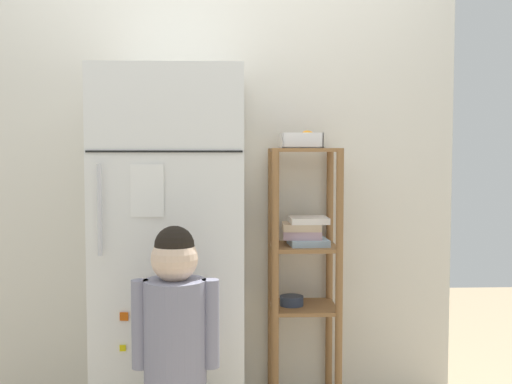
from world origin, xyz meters
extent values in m
cube|color=silver|center=(0.00, 0.39, 1.09)|extent=(2.50, 0.03, 2.18)
cube|color=white|center=(-0.19, 0.02, 0.84)|extent=(0.66, 0.68, 1.68)
cube|color=black|center=(-0.19, -0.32, 1.31)|extent=(0.64, 0.01, 0.01)
cylinder|color=silver|center=(-0.46, -0.34, 1.07)|extent=(0.02, 0.02, 0.38)
cube|color=white|center=(-0.27, -0.32, 1.15)|extent=(0.14, 0.01, 0.22)
cube|color=#C44D0A|center=(-0.37, -0.33, 0.62)|extent=(0.04, 0.01, 0.03)
cube|color=red|center=(-0.22, -0.33, 0.70)|extent=(0.04, 0.02, 0.04)
cube|color=yellow|center=(-0.37, -0.33, 0.49)|extent=(0.03, 0.01, 0.03)
cube|color=red|center=(-0.19, -0.33, 0.74)|extent=(0.04, 0.02, 0.04)
cube|color=purple|center=(-0.17, -0.33, 0.96)|extent=(0.03, 0.01, 0.03)
cylinder|color=gray|center=(-0.14, -0.54, 0.62)|extent=(0.24, 0.24, 0.40)
sphere|color=gray|center=(-0.14, -0.47, 0.81)|extent=(0.11, 0.11, 0.11)
sphere|color=beige|center=(-0.14, -0.54, 0.90)|extent=(0.18, 0.18, 0.18)
sphere|color=black|center=(-0.14, -0.54, 0.95)|extent=(0.15, 0.15, 0.15)
cylinder|color=gray|center=(-0.27, -0.54, 0.65)|extent=(0.07, 0.07, 0.34)
cylinder|color=gray|center=(0.00, -0.54, 0.65)|extent=(0.07, 0.07, 0.34)
cylinder|color=olive|center=(0.29, 0.04, 0.66)|extent=(0.04, 0.04, 1.33)
cylinder|color=olive|center=(0.59, 0.04, 0.66)|extent=(0.04, 0.04, 1.33)
cylinder|color=olive|center=(0.29, 0.34, 0.66)|extent=(0.04, 0.04, 1.33)
cylinder|color=olive|center=(0.59, 0.34, 0.66)|extent=(0.04, 0.04, 1.33)
cube|color=olive|center=(0.44, 0.19, 1.32)|extent=(0.32, 0.32, 0.02)
cube|color=olive|center=(0.44, 0.19, 0.83)|extent=(0.32, 0.32, 0.02)
cube|color=olive|center=(0.44, 0.19, 0.53)|extent=(0.32, 0.32, 0.02)
cube|color=#99B2C6|center=(0.46, 0.18, 0.86)|extent=(0.20, 0.20, 0.03)
cube|color=#B293A3|center=(0.43, 0.20, 0.90)|extent=(0.20, 0.20, 0.04)
cube|color=#C6AD8E|center=(0.43, 0.20, 0.94)|extent=(0.20, 0.19, 0.03)
cube|color=white|center=(0.47, 0.20, 0.97)|extent=(0.19, 0.19, 0.03)
cylinder|color=#2D384C|center=(0.38, 0.19, 0.56)|extent=(0.12, 0.12, 0.05)
cube|color=white|center=(0.42, 0.19, 1.33)|extent=(0.20, 0.20, 0.01)
cube|color=white|center=(0.42, 0.10, 1.36)|extent=(0.20, 0.01, 0.07)
cube|color=white|center=(0.42, 0.29, 1.36)|extent=(0.20, 0.01, 0.07)
cube|color=white|center=(0.33, 0.19, 1.36)|extent=(0.01, 0.20, 0.07)
cube|color=white|center=(0.52, 0.19, 1.36)|extent=(0.01, 0.20, 0.07)
sphere|color=#B23516|center=(0.42, 0.22, 1.37)|extent=(0.07, 0.07, 0.07)
sphere|color=#A3261A|center=(0.39, 0.17, 1.37)|extent=(0.07, 0.07, 0.07)
sphere|color=orange|center=(0.45, 0.17, 1.37)|extent=(0.08, 0.08, 0.08)
camera|label=1|loc=(0.09, -2.91, 1.31)|focal=44.06mm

